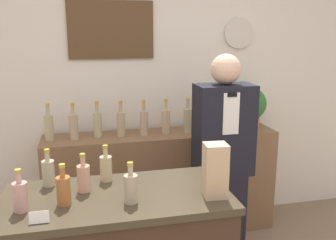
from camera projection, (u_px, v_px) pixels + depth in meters
name	position (u px, v px, depth m)	size (l,w,h in m)	color
back_wall	(141.00, 84.00, 3.44)	(5.20, 0.09, 2.70)	silver
back_shelf	(162.00, 183.00, 3.42)	(2.06, 0.41, 0.95)	brown
shopkeeper	(222.00, 165.00, 2.84)	(0.42, 0.27, 1.68)	black
potted_plant	(250.00, 106.00, 3.48)	(0.31, 0.31, 0.38)	#B27047
paper_bag	(215.00, 170.00, 1.97)	(0.13, 0.12, 0.29)	tan
price_card_left	(39.00, 217.00, 1.72)	(0.09, 0.02, 0.06)	white
counter_bottle_0	(20.00, 196.00, 1.82)	(0.07, 0.07, 0.22)	tan
counter_bottle_1	(48.00, 172.00, 2.13)	(0.07, 0.07, 0.22)	#B0A789
counter_bottle_2	(63.00, 190.00, 1.89)	(0.07, 0.07, 0.22)	#A66332
counter_bottle_3	(84.00, 177.00, 2.05)	(0.07, 0.07, 0.22)	tan
counter_bottle_4	(106.00, 167.00, 2.20)	(0.07, 0.07, 0.22)	tan
counter_bottle_5	(131.00, 187.00, 1.92)	(0.07, 0.07, 0.22)	tan
shelf_bottle_0	(49.00, 127.00, 3.08)	(0.07, 0.07, 0.31)	tan
shelf_bottle_1	(74.00, 126.00, 3.10)	(0.07, 0.07, 0.31)	tan
shelf_bottle_2	(97.00, 124.00, 3.18)	(0.07, 0.07, 0.31)	tan
shelf_bottle_3	(121.00, 123.00, 3.20)	(0.07, 0.07, 0.31)	tan
shelf_bottle_4	(144.00, 122.00, 3.23)	(0.07, 0.07, 0.31)	tan
shelf_bottle_5	(166.00, 121.00, 3.29)	(0.07, 0.07, 0.31)	tan
shelf_bottle_6	(188.00, 120.00, 3.32)	(0.07, 0.07, 0.31)	tan
shelf_bottle_7	(208.00, 118.00, 3.37)	(0.07, 0.07, 0.31)	tan
shelf_bottle_8	(229.00, 117.00, 3.41)	(0.07, 0.07, 0.31)	tan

